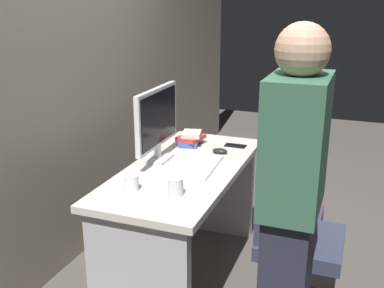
{
  "coord_description": "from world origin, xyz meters",
  "views": [
    {
      "loc": [
        -2.41,
        -0.96,
        1.73
      ],
      "look_at": [
        0.0,
        -0.05,
        0.9
      ],
      "focal_mm": 43.14,
      "sensor_mm": 36.0,
      "label": 1
    }
  ],
  "objects": [
    {
      "name": "book_stack",
      "position": [
        0.42,
        0.12,
        0.8
      ],
      "size": [
        0.21,
        0.17,
        0.09
      ],
      "color": "#3359A5",
      "rests_on": "desk"
    },
    {
      "name": "cell_phone",
      "position": [
        0.49,
        -0.18,
        0.75
      ],
      "size": [
        0.07,
        0.14,
        0.01
      ],
      "primitive_type": "cube",
      "rotation": [
        0.0,
        0.0,
        -0.01
      ],
      "color": "black",
      "rests_on": "desk"
    },
    {
      "name": "office_chair",
      "position": [
        -0.14,
        -0.68,
        0.43
      ],
      "size": [
        0.52,
        0.52,
        0.94
      ],
      "color": "black",
      "rests_on": "ground"
    },
    {
      "name": "person_at_desk",
      "position": [
        -0.55,
        -0.72,
        0.84
      ],
      "size": [
        0.4,
        0.24,
        1.64
      ],
      "color": "#262838",
      "rests_on": "ground"
    },
    {
      "name": "desk",
      "position": [
        0.0,
        0.0,
        0.52
      ],
      "size": [
        1.41,
        0.64,
        0.75
      ],
      "color": "beige",
      "rests_on": "ground"
    },
    {
      "name": "mouse",
      "position": [
        0.31,
        -0.13,
        0.77
      ],
      "size": [
        0.06,
        0.1,
        0.03
      ],
      "primitive_type": "ellipsoid",
      "color": "black",
      "rests_on": "desk"
    },
    {
      "name": "handbag",
      "position": [
        0.65,
        -0.71,
        0.14
      ],
      "size": [
        0.34,
        0.14,
        0.38
      ],
      "color": "#4C3356",
      "rests_on": "ground"
    },
    {
      "name": "wall_back",
      "position": [
        0.0,
        0.83,
        1.5
      ],
      "size": [
        6.4,
        0.1,
        3.0
      ],
      "primitive_type": "cube",
      "color": "#9E9384",
      "rests_on": "ground"
    },
    {
      "name": "monitor",
      "position": [
        0.06,
        0.2,
        1.01
      ],
      "size": [
        0.54,
        0.14,
        0.46
      ],
      "color": "silver",
      "rests_on": "desk"
    },
    {
      "name": "cup_near_keyboard",
      "position": [
        -0.4,
        -0.11,
        0.8
      ],
      "size": [
        0.08,
        0.08,
        0.09
      ],
      "primitive_type": "cylinder",
      "color": "silver",
      "rests_on": "desk"
    },
    {
      "name": "ground_plane",
      "position": [
        0.0,
        0.0,
        0.0
      ],
      "size": [
        9.0,
        9.0,
        0.0
      ],
      "primitive_type": "plane",
      "color": "#4C4742"
    },
    {
      "name": "cup_by_monitor",
      "position": [
        -0.42,
        0.13,
        0.79
      ],
      "size": [
        0.08,
        0.08,
        0.08
      ],
      "primitive_type": "cylinder",
      "color": "white",
      "rests_on": "desk"
    },
    {
      "name": "keyboard",
      "position": [
        0.01,
        -0.12,
        0.76
      ],
      "size": [
        0.44,
        0.16,
        0.02
      ],
      "primitive_type": "cube",
      "rotation": [
        0.0,
        0.0,
        0.06
      ],
      "color": "white",
      "rests_on": "desk"
    }
  ]
}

